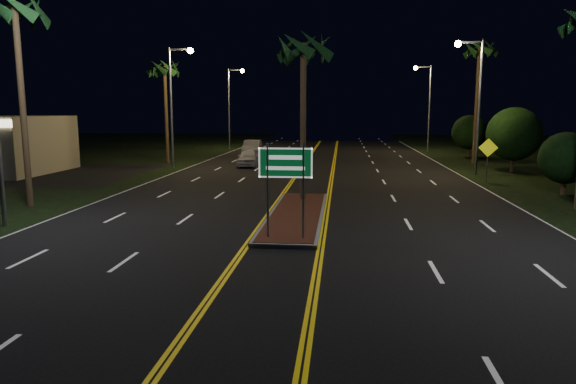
# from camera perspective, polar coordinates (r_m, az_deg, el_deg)

# --- Properties ---
(ground) EXTENTS (120.00, 120.00, 0.00)m
(ground) POSITION_cam_1_polar(r_m,az_deg,el_deg) (14.84, -1.47, -8.28)
(ground) COLOR black
(ground) RESTS_ON ground
(median_island) EXTENTS (2.25, 10.25, 0.17)m
(median_island) POSITION_cam_1_polar(r_m,az_deg,el_deg) (21.57, 0.94, -2.52)
(median_island) COLOR gray
(median_island) RESTS_ON ground
(highway_sign) EXTENTS (1.80, 0.08, 3.20)m
(highway_sign) POSITION_cam_1_polar(r_m,az_deg,el_deg) (17.06, -0.29, 2.27)
(highway_sign) COLOR gray
(highway_sign) RESTS_ON ground
(streetlight_left_near) EXTENTS (1.91, 0.44, 9.00)m
(streetlight_left_near) POSITION_cam_1_polar(r_m,az_deg,el_deg) (21.96, -29.21, 11.17)
(streetlight_left_near) COLOR gray
(streetlight_left_near) RESTS_ON ground
(streetlight_left_mid) EXTENTS (1.91, 0.44, 9.00)m
(streetlight_left_mid) POSITION_cam_1_polar(r_m,az_deg,el_deg) (40.05, -12.37, 10.66)
(streetlight_left_mid) COLOR gray
(streetlight_left_mid) RESTS_ON ground
(streetlight_left_far) EXTENTS (1.91, 0.44, 9.00)m
(streetlight_left_far) POSITION_cam_1_polar(r_m,az_deg,el_deg) (59.38, -6.24, 10.25)
(streetlight_left_far) COLOR gray
(streetlight_left_far) RESTS_ON ground
(streetlight_right_mid) EXTENTS (1.91, 0.44, 9.00)m
(streetlight_right_mid) POSITION_cam_1_polar(r_m,az_deg,el_deg) (37.11, 19.98, 10.47)
(streetlight_right_mid) COLOR gray
(streetlight_right_mid) RESTS_ON ground
(streetlight_right_far) EXTENTS (1.91, 0.44, 9.00)m
(streetlight_right_far) POSITION_cam_1_polar(r_m,az_deg,el_deg) (56.74, 15.10, 10.05)
(streetlight_right_far) COLOR gray
(streetlight_right_far) RESTS_ON ground
(palm_median) EXTENTS (2.40, 2.40, 8.30)m
(palm_median) POSITION_cam_1_polar(r_m,az_deg,el_deg) (24.78, 1.72, 15.70)
(palm_median) COLOR #382819
(palm_median) RESTS_ON ground
(palm_left_near) EXTENTS (2.40, 2.40, 9.80)m
(palm_left_near) POSITION_cam_1_polar(r_m,az_deg,el_deg) (26.64, -28.08, 17.25)
(palm_left_near) COLOR #382819
(palm_left_near) RESTS_ON ground
(palm_left_far) EXTENTS (2.40, 2.40, 8.80)m
(palm_left_far) POSITION_cam_1_polar(r_m,az_deg,el_deg) (44.64, -13.56, 13.13)
(palm_left_far) COLOR #382819
(palm_left_far) RESTS_ON ground
(palm_right_far) EXTENTS (2.40, 2.40, 10.30)m
(palm_right_far) POSITION_cam_1_polar(r_m,az_deg,el_deg) (45.63, 20.51, 14.49)
(palm_right_far) COLOR #382819
(palm_right_far) RESTS_ON ground
(shrub_near) EXTENTS (2.70, 2.70, 3.30)m
(shrub_near) POSITION_cam_1_polar(r_m,az_deg,el_deg) (30.47, 28.49, 3.33)
(shrub_near) COLOR #382819
(shrub_near) RESTS_ON ground
(shrub_mid) EXTENTS (3.78, 3.78, 4.62)m
(shrub_mid) POSITION_cam_1_polar(r_m,az_deg,el_deg) (39.97, 23.80, 5.90)
(shrub_mid) COLOR #382819
(shrub_mid) RESTS_ON ground
(shrub_far) EXTENTS (3.24, 3.24, 3.96)m
(shrub_far) POSITION_cam_1_polar(r_m,az_deg,el_deg) (51.49, 19.51, 6.27)
(shrub_far) COLOR #382819
(shrub_far) RESTS_ON ground
(car_near) EXTENTS (2.25, 4.87, 1.59)m
(car_near) POSITION_cam_1_polar(r_m,az_deg,el_deg) (40.93, -4.36, 4.00)
(car_near) COLOR silver
(car_near) RESTS_ON ground
(car_far) EXTENTS (2.57, 5.38, 1.75)m
(car_far) POSITION_cam_1_polar(r_m,az_deg,el_deg) (50.53, -4.01, 5.06)
(car_far) COLOR silver
(car_far) RESTS_ON ground
(warning_sign) EXTENTS (1.11, 0.30, 2.71)m
(warning_sign) POSITION_cam_1_polar(r_m,az_deg,el_deg) (33.89, 21.33, 4.00)
(warning_sign) COLOR gray
(warning_sign) RESTS_ON ground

